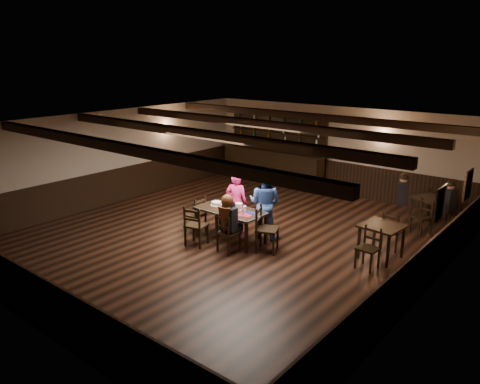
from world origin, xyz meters
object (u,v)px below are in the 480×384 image
Objects in this scene: chair_near_left at (194,223)px; man_blue at (265,203)px; woman_pink at (236,202)px; cake at (217,204)px; bar_counter at (274,162)px; dining_table at (230,213)px; chair_near_right at (226,231)px.

chair_near_left is 0.57× the size of man_blue.
woman_pink is 5.22× the size of cake.
chair_near_left is 6.01m from bar_counter.
chair_near_left is 1.34m from woman_pink.
bar_counter is (-2.25, 4.92, 0.05)m from dining_table.
chair_near_left is 0.81m from chair_near_right.
cake is at bearing 45.48° from woman_pink.
dining_table is at bearing 63.38° from chair_near_left.
chair_near_left is at bearing 64.71° from woman_pink.
bar_counter is (-1.77, 4.87, -0.07)m from cake.
man_blue is at bearing -57.17° from bar_counter.
chair_near_right is at bearing -64.45° from bar_counter.
chair_near_right is (0.40, -0.62, -0.16)m from dining_table.
bar_counter is (-1.86, 5.71, 0.17)m from chair_near_left.
man_blue is (0.48, 0.68, 0.17)m from dining_table.
cake is at bearing 173.69° from dining_table.
bar_counter reaches higher than woman_pink.
chair_near_left is at bearing -168.24° from chair_near_right.
woman_pink is at bearing 83.82° from chair_near_left.
bar_counter reaches higher than cake.
cake is at bearing 95.61° from chair_near_left.
man_blue is at bearing 172.99° from woman_pink.
bar_counter reaches higher than man_blue.
cake is (-0.23, -0.47, 0.04)m from woman_pink.
dining_table is 0.89m from chair_near_left.
dining_table is at bearing -6.31° from cake.
chair_near_left is 0.88m from cake.
dining_table is 0.42× the size of bar_counter.
man_blue is at bearing 59.18° from chair_near_left.
chair_near_left is (-0.39, -0.79, -0.12)m from dining_table.
dining_table is 0.59m from woman_pink.
chair_near_right is 1.35m from man_blue.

